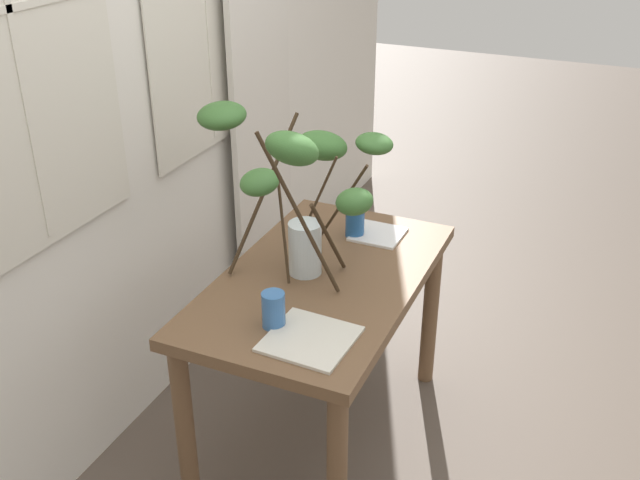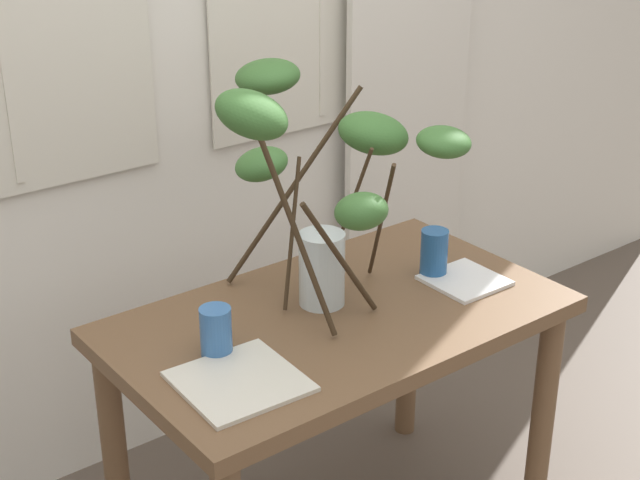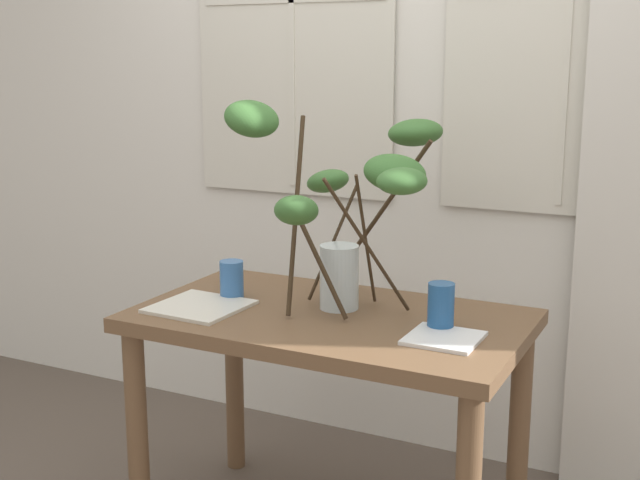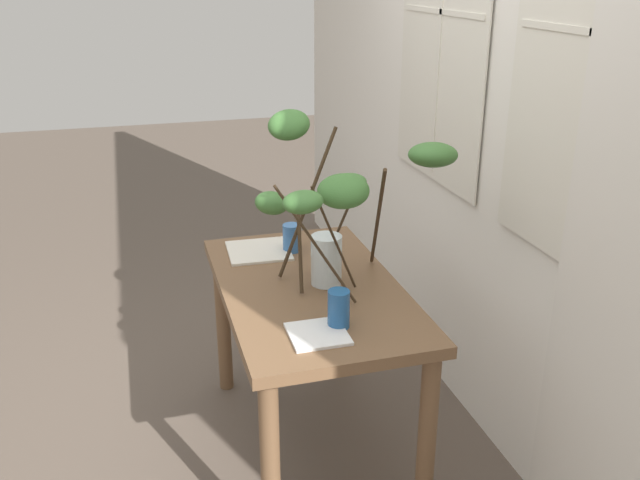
{
  "view_description": "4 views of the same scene",
  "coord_description": "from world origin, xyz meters",
  "px_view_note": "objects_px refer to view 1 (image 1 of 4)",
  "views": [
    {
      "loc": [
        -2.21,
        -0.96,
        2.18
      ],
      "look_at": [
        0.01,
        0.01,
        0.92
      ],
      "focal_mm": 41.79,
      "sensor_mm": 36.0,
      "label": 1
    },
    {
      "loc": [
        -1.4,
        -1.74,
        1.99
      ],
      "look_at": [
        0.03,
        0.11,
        0.94
      ],
      "focal_mm": 53.27,
      "sensor_mm": 36.0,
      "label": 2
    },
    {
      "loc": [
        1.09,
        -2.27,
        1.56
      ],
      "look_at": [
        -0.04,
        0.01,
        1.01
      ],
      "focal_mm": 47.18,
      "sensor_mm": 36.0,
      "label": 3
    },
    {
      "loc": [
        2.42,
        -0.65,
        1.97
      ],
      "look_at": [
        -0.08,
        0.06,
        0.94
      ],
      "focal_mm": 38.57,
      "sensor_mm": 36.0,
      "label": 4
    }
  ],
  "objects_px": {
    "vase_with_branches": "(297,172)",
    "plate_square_right": "(378,234)",
    "drinking_glass_blue_left": "(273,310)",
    "plate_square_left": "(310,339)",
    "drinking_glass_blue_right": "(355,220)",
    "dining_table": "(322,304)"
  },
  "relations": [
    {
      "from": "drinking_glass_blue_right",
      "to": "plate_square_left",
      "type": "xyz_separation_m",
      "value": [
        -0.76,
        -0.14,
        -0.06
      ]
    },
    {
      "from": "drinking_glass_blue_left",
      "to": "plate_square_left",
      "type": "height_order",
      "value": "drinking_glass_blue_left"
    },
    {
      "from": "vase_with_branches",
      "to": "plate_square_right",
      "type": "height_order",
      "value": "vase_with_branches"
    },
    {
      "from": "dining_table",
      "to": "drinking_glass_blue_right",
      "type": "height_order",
      "value": "drinking_glass_blue_right"
    },
    {
      "from": "plate_square_left",
      "to": "plate_square_right",
      "type": "bearing_deg",
      "value": 3.68
    },
    {
      "from": "drinking_glass_blue_left",
      "to": "plate_square_left",
      "type": "bearing_deg",
      "value": -101.44
    },
    {
      "from": "vase_with_branches",
      "to": "plate_square_left",
      "type": "xyz_separation_m",
      "value": [
        -0.42,
        -0.24,
        -0.39
      ]
    },
    {
      "from": "dining_table",
      "to": "plate_square_right",
      "type": "height_order",
      "value": "plate_square_right"
    },
    {
      "from": "dining_table",
      "to": "plate_square_left",
      "type": "bearing_deg",
      "value": -161.7
    },
    {
      "from": "vase_with_branches",
      "to": "dining_table",
      "type": "bearing_deg",
      "value": -101.19
    },
    {
      "from": "vase_with_branches",
      "to": "plate_square_right",
      "type": "bearing_deg",
      "value": -26.17
    },
    {
      "from": "vase_with_branches",
      "to": "plate_square_right",
      "type": "distance_m",
      "value": 0.57
    },
    {
      "from": "drinking_glass_blue_left",
      "to": "dining_table",
      "type": "bearing_deg",
      "value": -2.17
    },
    {
      "from": "drinking_glass_blue_right",
      "to": "drinking_glass_blue_left",
      "type": "bearing_deg",
      "value": 179.48
    },
    {
      "from": "dining_table",
      "to": "plate_square_left",
      "type": "height_order",
      "value": "plate_square_left"
    },
    {
      "from": "drinking_glass_blue_left",
      "to": "plate_square_left",
      "type": "xyz_separation_m",
      "value": [
        -0.03,
        -0.15,
        -0.06
      ]
    },
    {
      "from": "drinking_glass_blue_right",
      "to": "plate_square_right",
      "type": "bearing_deg",
      "value": -65.53
    },
    {
      "from": "vase_with_branches",
      "to": "drinking_glass_blue_right",
      "type": "bearing_deg",
      "value": -16.14
    },
    {
      "from": "plate_square_right",
      "to": "plate_square_left",
      "type": "bearing_deg",
      "value": -176.32
    },
    {
      "from": "dining_table",
      "to": "vase_with_branches",
      "type": "height_order",
      "value": "vase_with_branches"
    },
    {
      "from": "dining_table",
      "to": "drinking_glass_blue_left",
      "type": "relative_size",
      "value": 9.58
    },
    {
      "from": "drinking_glass_blue_right",
      "to": "plate_square_left",
      "type": "distance_m",
      "value": 0.77
    }
  ]
}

